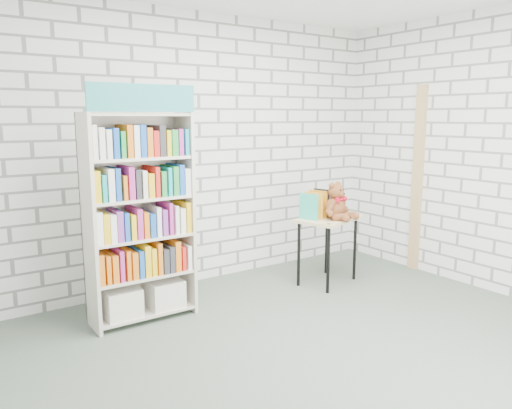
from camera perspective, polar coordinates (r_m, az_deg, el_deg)
ground at (r=4.03m, az=8.15°, el=-15.91°), size 4.50×4.50×0.00m
room_shell at (r=3.62m, az=8.86°, el=10.38°), size 4.52×4.02×2.81m
bookshelf at (r=4.36m, az=-13.15°, el=-1.31°), size 0.90×0.35×2.01m
display_table at (r=5.31m, az=8.22°, el=-2.54°), size 0.76×0.62×0.71m
table_books at (r=5.31m, az=7.30°, el=0.09°), size 0.50×0.32×0.27m
teddy_bear at (r=5.20m, az=9.27°, el=0.02°), size 0.35×0.34×0.38m
door_trim at (r=5.96m, az=17.97°, el=2.75°), size 0.05×0.12×2.10m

